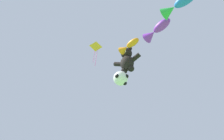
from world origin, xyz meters
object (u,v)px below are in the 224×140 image
Objects in this scene: fish_kite_violet at (156,31)px; teddy_bear_kite at (127,60)px; soccer_ball_kite at (121,78)px; diamond_kite at (96,48)px; fish_kite_tangerine at (128,46)px; fish_kite_cobalt at (177,5)px.

teddy_bear_kite is at bearing 154.40° from fish_kite_violet.
fish_kite_violet is at bearing -25.60° from teddy_bear_kite.
soccer_ball_kite is 4.91m from diamond_kite.
fish_kite_tangerine reaches higher than soccer_ball_kite.
fish_kite_violet is (3.05, -1.46, 0.20)m from teddy_bear_kite.
soccer_ball_kite is at bearing 143.78° from fish_kite_tangerine.
diamond_kite is (-2.53, -0.13, 4.21)m from soccer_ball_kite.
diamond_kite is (-3.79, 0.79, 2.32)m from fish_kite_tangerine.
teddy_bear_kite is 0.79× the size of diamond_kite.
fish_kite_violet reaches higher than fish_kite_tangerine.
fish_kite_cobalt is (4.00, -1.47, -0.02)m from fish_kite_tangerine.
fish_kite_tangerine is 4.26m from fish_kite_cobalt.
fish_kite_tangerine is 0.85× the size of fish_kite_violet.
soccer_ball_kite is 0.66× the size of fish_kite_tangerine.
teddy_bear_kite reaches higher than fish_kite_cobalt.
diamond_kite reaches higher than fish_kite_violet.
fish_kite_tangerine is at bearing 159.88° from fish_kite_cobalt.
soccer_ball_kite is at bearing -152.08° from teddy_bear_kite.
fish_kite_violet is at bearing 146.02° from fish_kite_cobalt.
diamond_kite is at bearing -176.99° from soccer_ball_kite.
teddy_bear_kite is at bearing 7.25° from diamond_kite.
fish_kite_tangerine is at bearing -56.00° from teddy_bear_kite.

